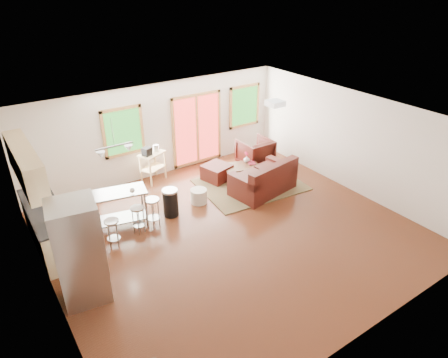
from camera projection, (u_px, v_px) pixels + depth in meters
floor at (232, 232)px, 8.94m from camera, size 7.50×7.00×0.02m
ceiling at (233, 121)px, 7.72m from camera, size 7.50×7.00×0.02m
back_wall at (158, 131)px, 10.90m from camera, size 7.50×0.02×2.60m
left_wall at (43, 241)px, 6.46m from camera, size 0.02×7.00×2.60m
right_wall at (352, 142)px, 10.20m from camera, size 0.02×7.00×2.60m
front_wall at (372, 274)px, 5.76m from camera, size 7.50×0.02×2.60m
window_left at (123, 132)px, 10.27m from camera, size 1.10×0.05×1.30m
french_doors at (197, 129)px, 11.55m from camera, size 1.60×0.05×2.10m
window_right at (244, 106)px, 12.21m from camera, size 1.10×0.05×1.30m
rug at (250, 185)px, 10.86m from camera, size 2.86×2.31×0.03m
loveseat at (264, 180)px, 10.36m from camera, size 1.80×1.20×0.89m
coffee_table at (241, 167)px, 11.06m from camera, size 1.12×0.85×0.40m
armchair at (255, 151)px, 11.77m from camera, size 0.88×0.83×0.91m
ottoman at (217, 173)px, 11.03m from camera, size 0.81×0.81×0.45m
pouf at (199, 196)px, 9.97m from camera, size 0.48×0.48×0.36m
vase at (247, 158)px, 11.18m from camera, size 0.20×0.21×0.30m
book at (248, 159)px, 11.08m from camera, size 0.19×0.10×0.26m
cabinets at (42, 209)px, 8.02m from camera, size 0.64×2.24×2.30m
refrigerator at (80, 252)px, 6.75m from camera, size 0.88×0.86×1.92m
island at (114, 204)px, 8.76m from camera, size 1.54×0.88×0.92m
cup at (132, 190)px, 8.55m from camera, size 0.12×0.10×0.11m
bar_stool_a at (112, 227)px, 8.25m from camera, size 0.39×0.39×0.64m
bar_stool_b at (138, 214)px, 8.69m from camera, size 0.39×0.39×0.65m
bar_stool_c at (152, 206)px, 8.89m from camera, size 0.42×0.42×0.70m
trash_can at (171, 202)px, 9.39m from camera, size 0.47×0.47×0.68m
kitchen_cart at (152, 157)px, 10.75m from camera, size 0.81×0.67×1.05m
ceiling_flush at (275, 103)px, 8.99m from camera, size 0.35×0.35×0.12m
pendant_light at (115, 151)px, 8.21m from camera, size 0.80×0.18×0.79m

